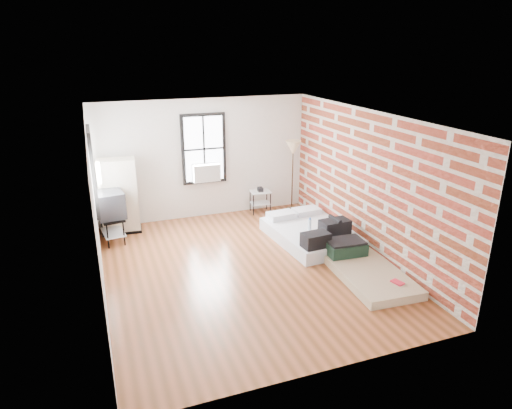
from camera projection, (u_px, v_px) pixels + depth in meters
name	position (u px, v px, depth m)	size (l,w,h in m)	color
ground	(246.00, 269.00, 8.47)	(6.00, 6.00, 0.00)	brown
room_shell	(251.00, 173.00, 8.29)	(5.02, 6.02, 2.80)	silver
mattress_main	(313.00, 233.00, 9.62)	(1.67, 2.17, 0.66)	silver
mattress_bare	(363.00, 267.00, 8.27)	(1.16, 2.04, 0.43)	tan
wardrobe	(119.00, 196.00, 9.89)	(0.86, 0.54, 1.65)	black
side_table	(260.00, 196.00, 11.16)	(0.52, 0.43, 0.64)	black
floor_lamp	(293.00, 151.00, 11.01)	(0.37, 0.37, 1.75)	#2F200F
tv_stand	(110.00, 206.00, 9.40)	(0.62, 0.83, 1.10)	black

